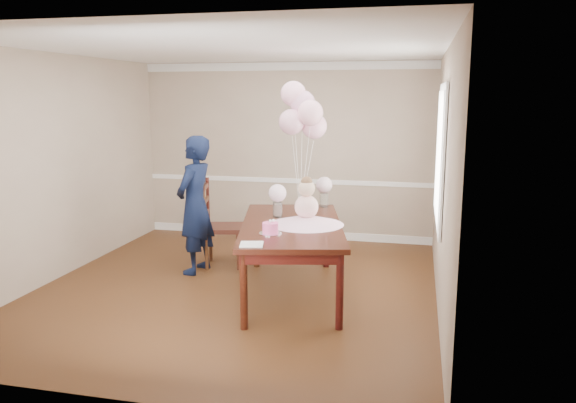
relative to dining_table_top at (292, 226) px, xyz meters
The scene contains 52 objects.
floor 1.02m from the dining_table_top, behind, with size 4.50×5.00×0.00m, color #381E0E.
ceiling 2.02m from the dining_table_top, behind, with size 4.50×5.00×0.02m, color white.
wall_back 2.64m from the dining_table_top, 104.67° to the left, with size 4.50×0.02×2.70m, color tan.
wall_front 2.65m from the dining_table_top, 104.63° to the right, with size 4.50×0.02×2.70m, color tan.
wall_left 2.96m from the dining_table_top, behind, with size 0.02×5.00×2.70m, color tan.
wall_right 1.69m from the dining_table_top, ahead, with size 0.02×5.00×2.70m, color tan.
chair_rail_trim 2.57m from the dining_table_top, 104.73° to the left, with size 4.50×0.02×0.07m, color white.
crown_molding 3.16m from the dining_table_top, 104.73° to the left, with size 4.50×0.02×0.12m, color silver.
baseboard_trim 2.67m from the dining_table_top, 104.73° to the left, with size 4.50×0.02×0.12m, color white.
window_frame 1.82m from the dining_table_top, 17.50° to the left, with size 0.02×1.66×1.56m, color white.
window_blinds 1.80m from the dining_table_top, 17.69° to the left, with size 0.01×1.50×1.40m, color silver.
dining_table_top is the anchor object (origin of this frame).
table_apron 0.08m from the dining_table_top, 90.00° to the right, with size 0.97×2.06×0.11m, color black.
table_leg_fl 1.17m from the dining_table_top, 101.72° to the right, with size 0.08×0.08×0.76m, color black.
table_leg_fr 1.17m from the dining_table_top, 52.65° to the right, with size 0.08×0.08×0.76m, color black.
table_leg_bl 1.17m from the dining_table_top, 127.35° to the left, with size 0.08×0.08×0.76m, color black.
table_leg_br 1.17m from the dining_table_top, 78.28° to the left, with size 0.08×0.08×0.76m, color black.
baby_skirt 0.19m from the dining_table_top, ahead, with size 0.82×0.82×0.11m, color #F4B4D2.
baby_torso 0.28m from the dining_table_top, ahead, with size 0.26×0.26×0.26m, color #F79CC1.
baby_head 0.46m from the dining_table_top, ahead, with size 0.18×0.18×0.18m, color beige.
baby_hair 0.52m from the dining_table_top, ahead, with size 0.13×0.13×0.13m, color brown.
cake_platter 0.53m from the dining_table_top, 101.15° to the right, with size 0.24×0.24×0.01m, color silver.
birthday_cake 0.54m from the dining_table_top, 101.15° to the right, with size 0.16×0.16×0.11m, color #F74E9B.
cake_flower_a 0.56m from the dining_table_top, 101.15° to the right, with size 0.03×0.03×0.03m, color white.
cake_flower_b 0.53m from the dining_table_top, 98.76° to the right, with size 0.03×0.03×0.03m, color white.
rose_vase_near 0.38m from the dining_table_top, 129.38° to the left, with size 0.11×0.11×0.17m, color white.
roses_near 0.48m from the dining_table_top, 129.38° to the left, with size 0.21×0.21×0.21m, color silver.
rose_vase_far 1.01m from the dining_table_top, 78.73° to the left, with size 0.11×0.11×0.17m, color white.
roses_far 1.05m from the dining_table_top, 78.73° to the left, with size 0.21×0.21×0.21m, color beige.
napkin 1.00m from the dining_table_top, 99.56° to the right, with size 0.22×0.22×0.01m, color silver.
balloon_weight 0.61m from the dining_table_top, 92.51° to the left, with size 0.04×0.04×0.02m, color #BCBBBF.
balloon_a 1.26m from the dining_table_top, 102.82° to the left, with size 0.30×0.30×0.30m, color #E4A1B5.
balloon_b 1.35m from the dining_table_top, 81.01° to the left, with size 0.30×0.30×0.30m, color #FFB4C5.
balloon_c 1.51m from the dining_table_top, 92.36° to the left, with size 0.30×0.30×0.30m, color #D899B8.
balloon_d 1.61m from the dining_table_top, 101.11° to the left, with size 0.30×0.30×0.30m, color #FFB4CA.
balloon_e 1.29m from the dining_table_top, 81.17° to the left, with size 0.30×0.30×0.30m, color #F7AFC8.
balloon_ribbon_a 0.77m from the dining_table_top, 97.62° to the left, with size 0.00×0.00×0.91m, color white.
balloon_ribbon_b 0.80m from the dining_table_top, 86.87° to the left, with size 0.00×0.00×1.02m, color white.
balloon_ribbon_c 0.89m from the dining_table_top, 92.43° to the left, with size 0.00×0.00×1.13m, color white.
balloon_ribbon_d 0.93m from the dining_table_top, 97.20° to the left, with size 0.00×0.00×1.23m, color white.
balloon_ribbon_e 0.81m from the dining_table_top, 86.29° to the left, with size 0.00×0.00×0.86m, color white.
dining_chair_seat 1.42m from the dining_table_top, 142.48° to the left, with size 0.49×0.49×0.06m, color black.
chair_leg_fl 1.49m from the dining_table_top, 154.23° to the left, with size 0.04×0.04×0.48m, color #3D2010.
chair_leg_fr 1.23m from the dining_table_top, 140.91° to the left, with size 0.04×0.04×0.48m, color #36170E.
chair_leg_bl 1.76m from the dining_table_top, 143.51° to the left, with size 0.04×0.04×0.48m, color #391C0F.
chair_leg_br 1.54m from the dining_table_top, 131.21° to the left, with size 0.04×0.04×0.48m, color #361B0E.
chair_back_post_l 1.40m from the dining_table_top, 154.80° to the left, with size 0.04×0.04×0.62m, color #311C0D.
chair_back_post_r 1.69m from the dining_table_top, 144.09° to the left, with size 0.04×0.04×0.62m, color #37120F.
chair_slat_low 1.54m from the dining_table_top, 148.96° to the left, with size 0.03×0.45×0.06m, color #37150F.
chair_slat_mid 1.54m from the dining_table_top, 148.96° to the left, with size 0.03×0.45×0.06m, color #331A0E.
chair_slat_top 1.56m from the dining_table_top, 148.96° to the left, with size 0.03×0.45×0.06m, color #33140E.
woman 1.44m from the dining_table_top, 159.56° to the left, with size 0.63×0.42×1.72m, color black.
Camera 1 is at (1.99, -5.90, 2.20)m, focal length 35.00 mm.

